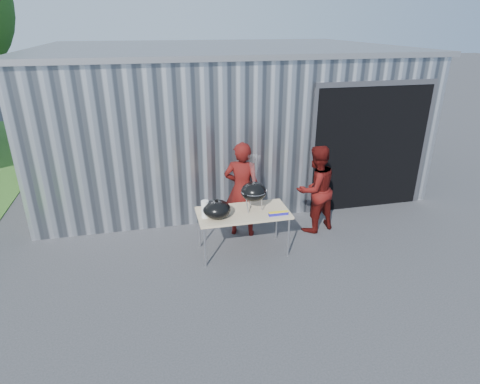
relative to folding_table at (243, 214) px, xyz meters
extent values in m
plane|color=#313134|center=(-0.40, -0.50, -0.71)|extent=(80.00, 80.00, 0.00)
cube|color=silver|center=(0.40, 4.20, 0.79)|extent=(8.00, 6.00, 3.00)
cube|color=slate|center=(0.40, 4.20, 2.34)|extent=(8.20, 6.20, 0.10)
cube|color=black|center=(2.90, 1.77, 0.54)|extent=(2.40, 1.20, 2.50)
cube|color=#4C4C51|center=(2.90, 1.20, 1.84)|extent=(2.52, 0.08, 0.10)
cube|color=tan|center=(0.00, 0.00, 0.02)|extent=(1.50, 0.75, 0.04)
cylinder|color=silver|center=(-0.69, -0.32, -0.35)|extent=(0.03, 0.03, 0.71)
cylinder|color=silver|center=(0.69, -0.32, -0.35)|extent=(0.03, 0.03, 0.71)
cylinder|color=silver|center=(-0.69, 0.31, -0.35)|extent=(0.03, 0.03, 0.71)
cylinder|color=silver|center=(0.69, 0.31, -0.35)|extent=(0.03, 0.03, 0.71)
ellipsoid|color=black|center=(0.18, 0.02, 0.37)|extent=(0.41, 0.41, 0.31)
cylinder|color=silver|center=(0.18, 0.02, 0.38)|extent=(0.42, 0.42, 0.02)
cylinder|color=silver|center=(0.18, 0.02, 0.40)|extent=(0.40, 0.40, 0.01)
cylinder|color=silver|center=(0.18, 0.16, 0.16)|extent=(0.02, 0.02, 0.24)
cylinder|color=silver|center=(0.06, -0.05, 0.16)|extent=(0.02, 0.02, 0.24)
cylinder|color=silver|center=(0.30, -0.05, 0.16)|extent=(0.02, 0.02, 0.24)
cylinder|color=#D4684C|center=(0.05, 0.02, 0.41)|extent=(0.02, 0.14, 0.02)
cylinder|color=#D4684C|center=(0.08, 0.02, 0.41)|extent=(0.02, 0.14, 0.02)
cylinder|color=#D4684C|center=(0.11, 0.02, 0.41)|extent=(0.02, 0.14, 0.02)
cylinder|color=#D4684C|center=(0.14, 0.02, 0.41)|extent=(0.02, 0.14, 0.02)
cylinder|color=#D4684C|center=(0.17, 0.02, 0.41)|extent=(0.02, 0.14, 0.02)
cylinder|color=#D4684C|center=(0.20, 0.02, 0.41)|extent=(0.02, 0.14, 0.02)
cylinder|color=#D4684C|center=(0.22, 0.02, 0.41)|extent=(0.02, 0.14, 0.02)
cylinder|color=#D4684C|center=(0.25, 0.02, 0.41)|extent=(0.02, 0.14, 0.02)
cylinder|color=#D4684C|center=(0.28, 0.02, 0.41)|extent=(0.02, 0.14, 0.02)
cylinder|color=#D4684C|center=(0.31, 0.02, 0.41)|extent=(0.02, 0.14, 0.02)
cone|color=silver|center=(0.18, 0.02, 0.70)|extent=(0.20, 0.20, 0.55)
ellipsoid|color=black|center=(-0.45, -0.10, 0.18)|extent=(0.44, 0.44, 0.29)
cylinder|color=black|center=(-0.45, -0.10, 0.34)|extent=(0.05, 0.05, 0.03)
cylinder|color=white|center=(-0.63, -0.05, 0.18)|extent=(0.12, 0.12, 0.28)
cube|color=white|center=(-0.55, 0.17, 0.09)|extent=(0.20, 0.15, 0.10)
cube|color=#1D1799|center=(0.52, -0.25, 0.07)|extent=(0.32, 0.06, 0.05)
cube|color=yellow|center=(0.52, -0.25, 0.10)|extent=(0.32, 0.06, 0.01)
imported|color=#470C0A|center=(0.13, 0.63, 0.16)|extent=(0.74, 0.62, 1.74)
imported|color=#470C0A|center=(1.47, 0.49, 0.10)|extent=(0.94, 0.82, 1.63)
camera|label=1|loc=(-1.38, -5.73, 2.90)|focal=30.00mm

